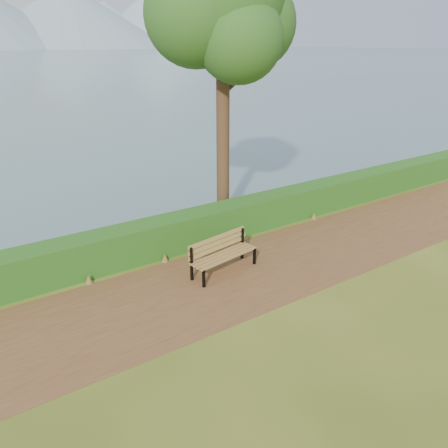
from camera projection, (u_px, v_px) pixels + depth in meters
ground at (241, 282)px, 10.94m from camera, size 140.00×140.00×0.00m
path at (235, 277)px, 11.17m from camera, size 40.00×3.40×0.01m
hedge at (190, 229)px, 12.74m from camera, size 32.00×0.85×1.00m
bench at (222, 252)px, 11.28m from camera, size 1.97×0.84×0.96m
tree at (223, 8)px, 12.07m from camera, size 4.50×3.79×8.66m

